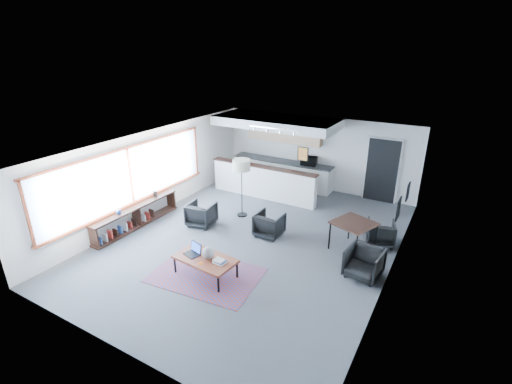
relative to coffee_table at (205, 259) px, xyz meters
The scene contains 21 objects.
room 2.16m from the coffee_table, 86.55° to the left, with size 7.02×9.02×2.62m.
window 3.66m from the coffee_table, 162.27° to the left, with size 0.10×5.95×1.66m.
console 3.31m from the coffee_table, 163.86° to the left, with size 0.35×3.00×0.80m.
kitchenette 5.86m from the coffee_table, 100.77° to the left, with size 4.20×1.96×2.60m.
doorway 6.86m from the coffee_table, 69.27° to the left, with size 1.10×0.12×2.15m.
track_light 4.69m from the coffee_table, 96.45° to the left, with size 1.60×0.07×0.15m.
wall_art_lower 4.44m from the coffee_table, 33.44° to the left, with size 0.03×0.38×0.48m.
wall_art_upper 5.24m from the coffee_table, 45.65° to the left, with size 0.03×0.34×0.44m.
kilim_rug 0.42m from the coffee_table, behind, with size 2.57×1.88×0.01m.
coffee_table is the anchor object (origin of this frame).
laptop 0.35m from the coffee_table, behind, with size 0.42×0.38×0.26m.
ceramic_pot 0.19m from the coffee_table, 15.66° to the left, with size 0.28×0.28×0.28m.
book_stack 0.41m from the coffee_table, ahead, with size 0.29×0.24×0.08m.
coaster 0.23m from the coffee_table, 76.76° to the right, with size 0.13×0.13×0.01m.
armchair_left 2.58m from the coffee_table, 129.46° to the left, with size 0.73×0.68×0.75m, color black.
armchair_right 2.43m from the coffee_table, 81.29° to the left, with size 0.70×0.66×0.72m, color black.
floor_lamp 3.45m from the coffee_table, 107.04° to the left, with size 0.67×0.67×1.79m.
dining_table 3.78m from the coffee_table, 47.21° to the left, with size 1.19×1.19×0.78m.
dining_chair_near 3.57m from the coffee_table, 29.21° to the left, with size 0.64×0.60×0.66m, color black.
dining_chair_far 4.66m from the coffee_table, 47.93° to the left, with size 0.58×0.54×0.59m, color black.
microwave 6.16m from the coffee_table, 90.33° to the left, with size 0.54×0.30×0.37m, color black.
Camera 1 is at (4.43, -7.61, 4.96)m, focal length 26.00 mm.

